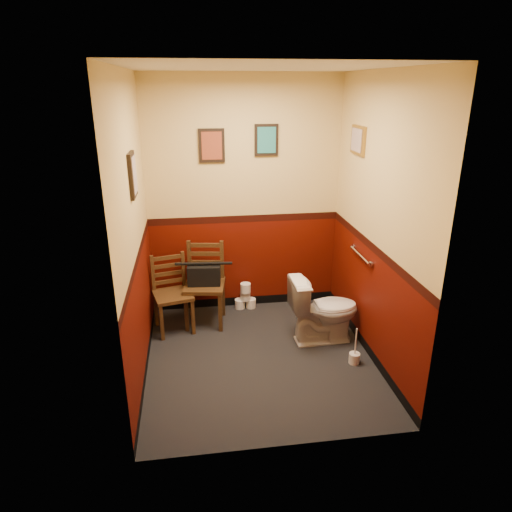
{
  "coord_description": "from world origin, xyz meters",
  "views": [
    {
      "loc": [
        -0.6,
        -3.87,
        2.57
      ],
      "look_at": [
        0.0,
        0.25,
        1.0
      ],
      "focal_mm": 32.0,
      "sensor_mm": 36.0,
      "label": 1
    }
  ],
  "objects": [
    {
      "name": "grab_bar",
      "position": [
        1.07,
        0.25,
        0.95
      ],
      "size": [
        0.05,
        0.56,
        0.06
      ],
      "color": "silver",
      "rests_on": "wall_right"
    },
    {
      "name": "wall_front",
      "position": [
        0.0,
        -1.2,
        1.35
      ],
      "size": [
        2.2,
        0.0,
        2.7
      ],
      "primitive_type": "cube",
      "rotation": [
        -1.57,
        0.0,
        0.0
      ],
      "color": "#480B03",
      "rests_on": "ground"
    },
    {
      "name": "ceiling",
      "position": [
        0.0,
        0.0,
        2.7
      ],
      "size": [
        2.2,
        2.4,
        0.0
      ],
      "primitive_type": "cube",
      "rotation": [
        3.14,
        0.0,
        0.0
      ],
      "color": "silver",
      "rests_on": "ground"
    },
    {
      "name": "toilet",
      "position": [
        0.72,
        0.25,
        0.36
      ],
      "size": [
        0.74,
        0.43,
        0.71
      ],
      "primitive_type": "imported",
      "rotation": [
        0.0,
        0.0,
        1.61
      ],
      "color": "white",
      "rests_on": "floor"
    },
    {
      "name": "framed_print_back_a",
      "position": [
        -0.35,
        1.18,
        1.95
      ],
      "size": [
        0.28,
        0.04,
        0.36
      ],
      "color": "black",
      "rests_on": "wall_back"
    },
    {
      "name": "handbag",
      "position": [
        -0.5,
        0.81,
        0.6
      ],
      "size": [
        0.37,
        0.21,
        0.26
      ],
      "rotation": [
        0.0,
        0.0,
        -0.1
      ],
      "color": "black",
      "rests_on": "chair_right"
    },
    {
      "name": "framed_print_left",
      "position": [
        -1.08,
        0.1,
        1.85
      ],
      "size": [
        0.04,
        0.3,
        0.38
      ],
      "color": "black",
      "rests_on": "wall_left"
    },
    {
      "name": "framed_print_back_b",
      "position": [
        0.25,
        1.18,
        2.0
      ],
      "size": [
        0.26,
        0.04,
        0.34
      ],
      "color": "black",
      "rests_on": "wall_back"
    },
    {
      "name": "toilet_brush",
      "position": [
        0.91,
        -0.22,
        0.06
      ],
      "size": [
        0.11,
        0.11,
        0.38
      ],
      "color": "silver",
      "rests_on": "floor"
    },
    {
      "name": "framed_print_right",
      "position": [
        1.08,
        0.6,
        2.05
      ],
      "size": [
        0.04,
        0.34,
        0.28
      ],
      "color": "olive",
      "rests_on": "wall_right"
    },
    {
      "name": "chair_right",
      "position": [
        -0.49,
        0.85,
        0.47
      ],
      "size": [
        0.5,
        0.5,
        0.93
      ],
      "rotation": [
        0.0,
        0.0,
        -0.16
      ],
      "color": "#533418",
      "rests_on": "floor"
    },
    {
      "name": "tp_stack",
      "position": [
        -0.01,
        1.11,
        0.14
      ],
      "size": [
        0.26,
        0.16,
        0.34
      ],
      "color": "silver",
      "rests_on": "floor"
    },
    {
      "name": "floor",
      "position": [
        0.0,
        0.0,
        0.0
      ],
      "size": [
        2.2,
        2.4,
        0.0
      ],
      "primitive_type": "cube",
      "color": "black",
      "rests_on": "ground"
    },
    {
      "name": "wall_back",
      "position": [
        0.0,
        1.2,
        1.35
      ],
      "size": [
        2.2,
        0.0,
        2.7
      ],
      "primitive_type": "cube",
      "rotation": [
        1.57,
        0.0,
        0.0
      ],
      "color": "#480B03",
      "rests_on": "ground"
    },
    {
      "name": "chair_left",
      "position": [
        -0.86,
        0.74,
        0.42
      ],
      "size": [
        0.48,
        0.48,
        0.85
      ],
      "rotation": [
        0.0,
        0.0,
        0.24
      ],
      "color": "#533418",
      "rests_on": "floor"
    },
    {
      "name": "wall_right",
      "position": [
        1.1,
        0.0,
        1.35
      ],
      "size": [
        0.0,
        2.4,
        2.7
      ],
      "primitive_type": "cube",
      "rotation": [
        1.57,
        0.0,
        -1.57
      ],
      "color": "#480B03",
      "rests_on": "ground"
    },
    {
      "name": "wall_left",
      "position": [
        -1.1,
        0.0,
        1.35
      ],
      "size": [
        0.0,
        2.4,
        2.7
      ],
      "primitive_type": "cube",
      "rotation": [
        1.57,
        0.0,
        1.57
      ],
      "color": "#480B03",
      "rests_on": "ground"
    }
  ]
}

